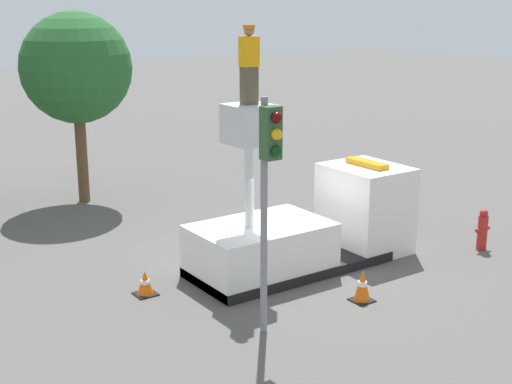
{
  "coord_description": "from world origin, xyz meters",
  "views": [
    {
      "loc": [
        -10.19,
        -13.21,
        6.45
      ],
      "look_at": [
        -1.88,
        -1.24,
        2.54
      ],
      "focal_mm": 50.0,
      "sensor_mm": 36.0,
      "label": 1
    }
  ],
  "objects_px": {
    "traffic_cone_curbside": "(362,286)",
    "tree_right_bg": "(76,68)",
    "bucket_truck": "(309,229)",
    "fire_hydrant": "(483,230)",
    "traffic_light_pole": "(269,171)",
    "worker": "(249,65)",
    "traffic_cone_rear": "(145,284)"
  },
  "relations": [
    {
      "from": "traffic_cone_rear",
      "to": "traffic_cone_curbside",
      "type": "height_order",
      "value": "traffic_cone_curbside"
    },
    {
      "from": "fire_hydrant",
      "to": "bucket_truck",
      "type": "bearing_deg",
      "value": 158.06
    },
    {
      "from": "bucket_truck",
      "to": "traffic_light_pole",
      "type": "height_order",
      "value": "traffic_light_pole"
    },
    {
      "from": "tree_right_bg",
      "to": "worker",
      "type": "bearing_deg",
      "value": -85.82
    },
    {
      "from": "traffic_light_pole",
      "to": "tree_right_bg",
      "type": "relative_size",
      "value": 0.77
    },
    {
      "from": "traffic_light_pole",
      "to": "fire_hydrant",
      "type": "relative_size",
      "value": 4.24
    },
    {
      "from": "traffic_light_pole",
      "to": "traffic_cone_curbside",
      "type": "distance_m",
      "value": 4.02
    },
    {
      "from": "bucket_truck",
      "to": "fire_hydrant",
      "type": "height_order",
      "value": "bucket_truck"
    },
    {
      "from": "worker",
      "to": "traffic_cone_rear",
      "type": "relative_size",
      "value": 3.05
    },
    {
      "from": "traffic_cone_rear",
      "to": "tree_right_bg",
      "type": "xyz_separation_m",
      "value": [
        1.84,
        8.27,
        4.11
      ]
    },
    {
      "from": "worker",
      "to": "fire_hydrant",
      "type": "xyz_separation_m",
      "value": [
        6.3,
        -1.81,
        -4.53
      ]
    },
    {
      "from": "tree_right_bg",
      "to": "traffic_light_pole",
      "type": "bearing_deg",
      "value": -93.53
    },
    {
      "from": "bucket_truck",
      "to": "traffic_cone_curbside",
      "type": "bearing_deg",
      "value": -100.91
    },
    {
      "from": "traffic_cone_curbside",
      "to": "tree_right_bg",
      "type": "height_order",
      "value": "tree_right_bg"
    },
    {
      "from": "traffic_cone_rear",
      "to": "tree_right_bg",
      "type": "height_order",
      "value": "tree_right_bg"
    },
    {
      "from": "fire_hydrant",
      "to": "tree_right_bg",
      "type": "distance_m",
      "value": 13.27
    },
    {
      "from": "traffic_cone_curbside",
      "to": "tree_right_bg",
      "type": "distance_m",
      "value": 12.18
    },
    {
      "from": "worker",
      "to": "traffic_light_pole",
      "type": "height_order",
      "value": "worker"
    },
    {
      "from": "traffic_light_pole",
      "to": "fire_hydrant",
      "type": "bearing_deg",
      "value": 6.14
    },
    {
      "from": "bucket_truck",
      "to": "traffic_cone_rear",
      "type": "xyz_separation_m",
      "value": [
        -4.28,
        0.56,
        -0.66
      ]
    },
    {
      "from": "traffic_light_pole",
      "to": "fire_hydrant",
      "type": "xyz_separation_m",
      "value": [
        7.65,
        0.82,
        -2.82
      ]
    },
    {
      "from": "worker",
      "to": "traffic_light_pole",
      "type": "xyz_separation_m",
      "value": [
        -1.35,
        -2.63,
        -1.72
      ]
    },
    {
      "from": "bucket_truck",
      "to": "fire_hydrant",
      "type": "xyz_separation_m",
      "value": [
        4.5,
        -1.81,
        -0.38
      ]
    },
    {
      "from": "bucket_truck",
      "to": "traffic_light_pole",
      "type": "xyz_separation_m",
      "value": [
        -3.15,
        -2.63,
        2.44
      ]
    },
    {
      "from": "bucket_truck",
      "to": "traffic_light_pole",
      "type": "relative_size",
      "value": 1.25
    },
    {
      "from": "bucket_truck",
      "to": "tree_right_bg",
      "type": "height_order",
      "value": "tree_right_bg"
    },
    {
      "from": "bucket_truck",
      "to": "traffic_cone_rear",
      "type": "relative_size",
      "value": 10.33
    },
    {
      "from": "traffic_light_pole",
      "to": "traffic_cone_rear",
      "type": "bearing_deg",
      "value": 109.53
    },
    {
      "from": "traffic_cone_rear",
      "to": "traffic_cone_curbside",
      "type": "xyz_separation_m",
      "value": [
        3.8,
        -3.06,
        0.09
      ]
    },
    {
      "from": "fire_hydrant",
      "to": "traffic_cone_rear",
      "type": "xyz_separation_m",
      "value": [
        -8.78,
        2.37,
        -0.28
      ]
    },
    {
      "from": "bucket_truck",
      "to": "fire_hydrant",
      "type": "relative_size",
      "value": 5.3
    },
    {
      "from": "fire_hydrant",
      "to": "tree_right_bg",
      "type": "height_order",
      "value": "tree_right_bg"
    }
  ]
}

